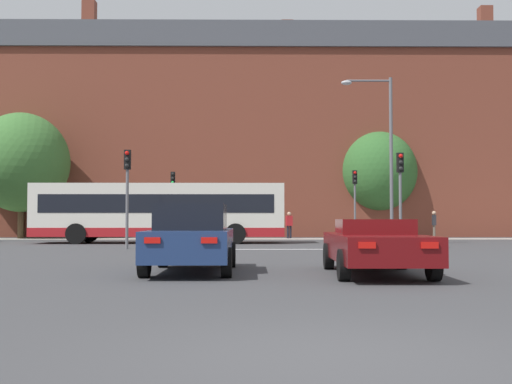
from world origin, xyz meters
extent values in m
plane|color=#3D3D3F|center=(0.00, 0.00, 0.00)|extent=(400.00, 400.00, 0.00)
cube|color=silver|center=(0.00, 19.97, 0.00)|extent=(8.44, 0.30, 0.01)
cube|color=#A09B91|center=(0.00, 32.95, 0.01)|extent=(69.37, 2.50, 0.01)
cube|color=brown|center=(2.67, 41.97, 6.33)|extent=(43.11, 11.20, 12.67)
cube|color=#4C4F56|center=(2.67, 41.97, 13.54)|extent=(43.97, 11.65, 1.75)
cube|color=brown|center=(-12.19, 39.38, 15.58)|extent=(0.90, 0.90, 2.33)
cube|color=brown|center=(2.20, 43.93, 15.58)|extent=(0.90, 0.90, 2.33)
cube|color=brown|center=(16.51, 40.43, 15.58)|extent=(0.90, 0.90, 2.33)
cube|color=navy|center=(-2.11, 9.14, 0.65)|extent=(1.82, 4.59, 0.66)
cube|color=black|center=(-2.11, 9.10, 1.28)|extent=(1.56, 2.07, 0.59)
cylinder|color=black|center=(-2.97, 10.57, 0.32)|extent=(0.22, 0.64, 0.64)
cylinder|color=black|center=(-1.23, 10.56, 0.32)|extent=(0.22, 0.64, 0.64)
cylinder|color=black|center=(-2.98, 7.72, 0.32)|extent=(0.22, 0.64, 0.64)
cylinder|color=black|center=(-1.25, 7.72, 0.32)|extent=(0.22, 0.64, 0.64)
cube|color=red|center=(-2.68, 6.83, 0.82)|extent=(0.32, 0.05, 0.12)
cube|color=red|center=(-1.56, 6.83, 0.82)|extent=(0.32, 0.05, 0.12)
cube|color=#600C0F|center=(2.04, 8.42, 0.61)|extent=(1.97, 4.84, 0.58)
cube|color=#600C0F|center=(2.04, 8.54, 1.06)|extent=(1.63, 1.48, 0.33)
cylinder|color=black|center=(1.18, 9.93, 0.32)|extent=(0.23, 0.64, 0.64)
cylinder|color=black|center=(2.96, 9.89, 0.32)|extent=(0.23, 0.64, 0.64)
cylinder|color=black|center=(1.11, 6.95, 0.32)|extent=(0.23, 0.64, 0.64)
cylinder|color=black|center=(2.89, 6.91, 0.32)|extent=(0.23, 0.64, 0.64)
cube|color=red|center=(1.40, 6.01, 0.75)|extent=(0.32, 0.06, 0.12)
cube|color=red|center=(2.56, 5.99, 0.75)|extent=(0.32, 0.06, 0.12)
cube|color=silver|center=(-5.29, 26.46, 1.66)|extent=(12.41, 2.55, 2.61)
cube|color=#AD191E|center=(-5.29, 26.46, 0.57)|extent=(12.43, 2.57, 0.44)
cube|color=black|center=(-5.29, 26.46, 1.96)|extent=(11.42, 2.58, 0.90)
cylinder|color=black|center=(-9.13, 25.23, 0.50)|extent=(1.00, 0.28, 1.00)
cylinder|color=black|center=(-9.13, 27.68, 0.50)|extent=(1.00, 0.28, 1.00)
cylinder|color=black|center=(-1.44, 25.23, 0.50)|extent=(1.00, 0.28, 1.00)
cylinder|color=black|center=(-1.44, 27.68, 0.50)|extent=(1.00, 0.28, 1.00)
cylinder|color=slate|center=(-5.35, 32.44, 1.61)|extent=(0.12, 0.12, 3.23)
cube|color=black|center=(-5.35, 32.44, 3.63)|extent=(0.26, 0.20, 0.80)
sphere|color=black|center=(-5.35, 32.31, 3.88)|extent=(0.17, 0.17, 0.17)
sphere|color=black|center=(-5.35, 32.31, 3.63)|extent=(0.17, 0.17, 0.17)
sphere|color=#1ED14C|center=(-5.35, 32.31, 3.37)|extent=(0.17, 0.17, 0.17)
cylinder|color=slate|center=(5.46, 31.95, 1.64)|extent=(0.12, 0.12, 3.28)
cube|color=black|center=(5.46, 31.95, 3.68)|extent=(0.26, 0.20, 0.80)
sphere|color=red|center=(5.46, 31.82, 3.93)|extent=(0.17, 0.17, 0.17)
sphere|color=black|center=(5.46, 31.82, 3.68)|extent=(0.17, 0.17, 0.17)
sphere|color=black|center=(5.46, 31.82, 3.42)|extent=(0.17, 0.17, 0.17)
cylinder|color=slate|center=(-5.74, 20.25, 1.62)|extent=(0.12, 0.12, 3.24)
cube|color=black|center=(-5.74, 20.25, 3.64)|extent=(0.26, 0.20, 0.80)
sphere|color=red|center=(-5.74, 20.12, 3.89)|extent=(0.17, 0.17, 0.17)
sphere|color=black|center=(-5.74, 20.12, 3.64)|extent=(0.17, 0.17, 0.17)
sphere|color=black|center=(-5.74, 20.12, 3.38)|extent=(0.17, 0.17, 0.17)
cylinder|color=slate|center=(5.38, 20.18, 1.56)|extent=(0.12, 0.12, 3.12)
cube|color=black|center=(5.38, 20.18, 3.52)|extent=(0.26, 0.20, 0.80)
sphere|color=red|center=(5.38, 20.05, 3.78)|extent=(0.17, 0.17, 0.17)
sphere|color=black|center=(5.38, 20.05, 3.52)|extent=(0.17, 0.17, 0.17)
sphere|color=black|center=(5.38, 20.05, 3.26)|extent=(0.17, 0.17, 0.17)
cylinder|color=slate|center=(5.94, 24.35, 3.97)|extent=(0.16, 0.16, 7.94)
cylinder|color=slate|center=(4.89, 24.35, 7.79)|extent=(2.11, 0.10, 0.10)
ellipsoid|color=#B2B2B7|center=(3.84, 24.35, 7.69)|extent=(0.50, 0.36, 0.22)
cylinder|color=black|center=(1.76, 33.74, 0.39)|extent=(0.13, 0.13, 0.78)
cylinder|color=black|center=(1.60, 33.71, 0.39)|extent=(0.13, 0.13, 0.78)
cube|color=#B21E23|center=(1.68, 33.72, 1.10)|extent=(0.44, 0.29, 0.62)
sphere|color=tan|center=(1.68, 33.72, 1.52)|extent=(0.24, 0.24, 0.24)
cylinder|color=brown|center=(10.67, 33.73, 0.41)|extent=(0.13, 0.13, 0.81)
cylinder|color=brown|center=(10.69, 33.90, 0.41)|extent=(0.13, 0.13, 0.81)
cube|color=#232328|center=(10.68, 33.81, 1.13)|extent=(0.27, 0.43, 0.64)
sphere|color=tan|center=(10.68, 33.81, 1.58)|extent=(0.24, 0.24, 0.24)
cylinder|color=#4C3823|center=(-15.69, 36.19, 1.11)|extent=(0.36, 0.36, 2.23)
ellipsoid|color=#33662D|center=(-15.69, 36.19, 4.64)|extent=(5.66, 5.66, 5.94)
cylinder|color=#4C3823|center=(-14.90, 33.89, 1.11)|extent=(0.36, 0.36, 2.22)
ellipsoid|color=#3D7033|center=(-14.90, 33.89, 4.71)|extent=(5.86, 5.86, 6.16)
cylinder|color=#4C3823|center=(7.88, 36.99, 1.10)|extent=(0.36, 0.36, 2.20)
ellipsoid|color=#33662D|center=(7.88, 36.99, 4.38)|extent=(5.14, 5.14, 5.40)
camera|label=1|loc=(-0.76, -5.81, 1.25)|focal=45.00mm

